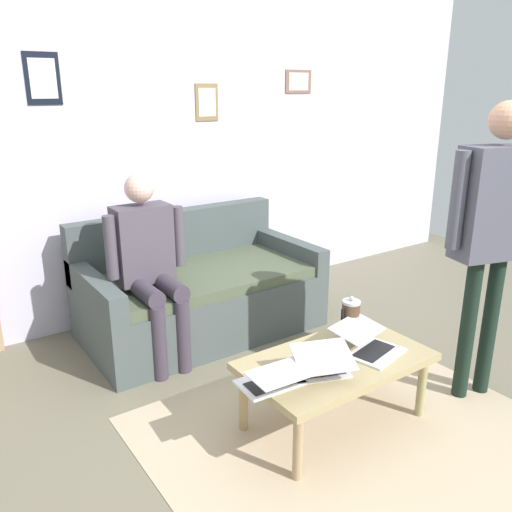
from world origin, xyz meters
TOP-DOWN VIEW (x-y plane):
  - ground_plane at (0.00, 0.00)m, footprint 7.68×7.68m
  - area_rug at (-0.05, -0.01)m, footprint 2.07×1.70m
  - back_wall at (-0.00, -2.20)m, footprint 7.04×0.11m
  - couch at (-0.02, -1.60)m, footprint 1.74×0.94m
  - coffee_table at (-0.05, -0.11)m, footprint 1.03×0.59m
  - laptop_left at (-0.25, -0.06)m, footprint 0.37×0.40m
  - laptop_center at (0.13, -0.05)m, footprint 0.39×0.40m
  - laptop_right at (0.40, -0.07)m, footprint 0.33×0.33m
  - french_press at (-0.31, -0.28)m, footprint 0.13×0.11m
  - person_standing at (-0.95, 0.15)m, footprint 0.60×0.31m
  - person_seated at (0.47, -1.37)m, footprint 0.55×0.51m

SIDE VIEW (x-z plane):
  - ground_plane at x=0.00m, z-range 0.00..0.00m
  - area_rug at x=-0.05m, z-range 0.00..0.01m
  - couch at x=-0.02m, z-range -0.14..0.74m
  - coffee_table at x=-0.05m, z-range 0.16..0.56m
  - laptop_right at x=0.40m, z-range 0.39..0.51m
  - laptop_left at x=-0.25m, z-range 0.38..0.52m
  - laptop_center at x=0.13m, z-range 0.37..0.53m
  - french_press at x=-0.31m, z-range 0.39..0.64m
  - person_seated at x=0.47m, z-range 0.09..1.37m
  - person_standing at x=-0.95m, z-range 0.24..1.99m
  - back_wall at x=0.00m, z-range 0.00..2.70m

